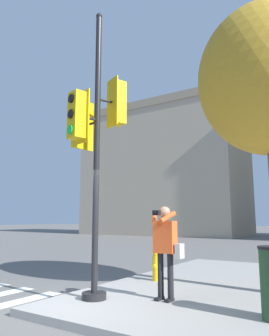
{
  "coord_description": "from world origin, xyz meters",
  "views": [
    {
      "loc": [
        4.25,
        -4.13,
        1.56
      ],
      "look_at": [
        0.83,
        1.17,
        2.56
      ],
      "focal_mm": 35.0,
      "sensor_mm": 36.0,
      "label": 1
    }
  ],
  "objects": [
    {
      "name": "ground_plane",
      "position": [
        0.0,
        0.0,
        0.0
      ],
      "size": [
        160.0,
        160.0,
        0.0
      ],
      "primitive_type": "plane",
      "color": "slate"
    },
    {
      "name": "traffic_signal_pole",
      "position": [
        0.17,
        0.71,
        3.25
      ],
      "size": [
        1.0,
        1.21,
        5.67
      ],
      "color": "black",
      "rests_on": "sidewalk_corner"
    },
    {
      "name": "person_photographer",
      "position": [
        1.4,
        1.34,
        1.13
      ],
      "size": [
        0.58,
        0.54,
        1.67
      ],
      "color": "black",
      "rests_on": "sidewalk_corner"
    },
    {
      "name": "street_tree",
      "position": [
        3.08,
        3.01,
        4.52
      ],
      "size": [
        2.99,
        2.99,
        6.06
      ],
      "color": "brown",
      "rests_on": "sidewalk_corner"
    },
    {
      "name": "fire_hydrant",
      "position": [
        0.34,
        2.92,
        0.49
      ],
      "size": [
        0.2,
        0.26,
        0.72
      ],
      "color": "yellow",
      "rests_on": "sidewalk_corner"
    },
    {
      "name": "building_left",
      "position": [
        -12.01,
        27.16,
        6.77
      ],
      "size": [
        16.73,
        8.79,
        13.51
      ],
      "color": "tan",
      "rests_on": "ground_plane"
    }
  ]
}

